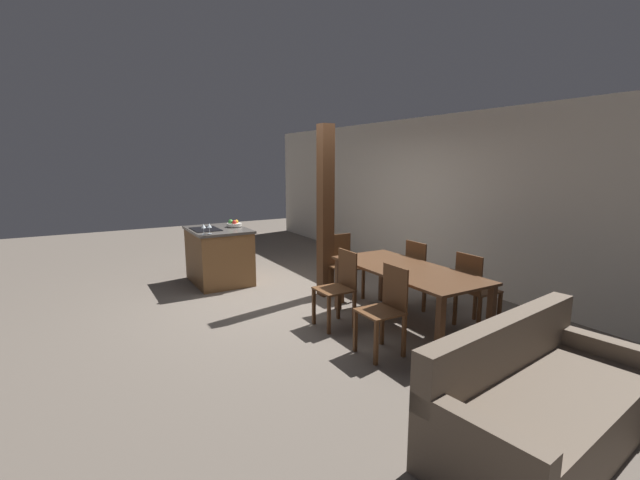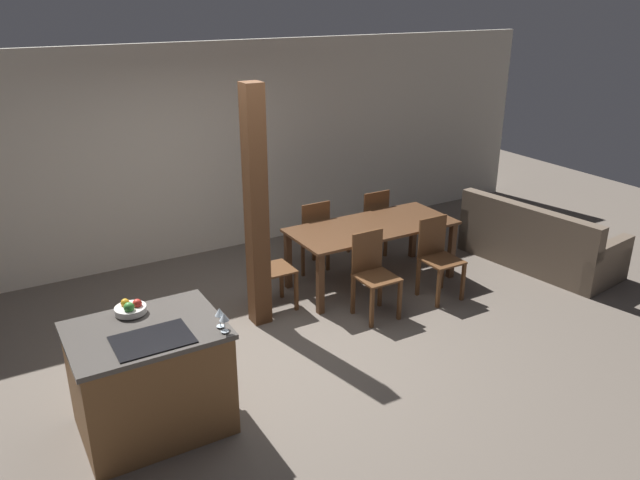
% 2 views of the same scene
% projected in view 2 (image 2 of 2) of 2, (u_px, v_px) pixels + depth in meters
% --- Properties ---
extents(ground_plane, '(16.00, 16.00, 0.00)m').
position_uv_depth(ground_plane, '(277.00, 348.00, 6.11)').
color(ground_plane, '#665B51').
extents(wall_back, '(11.20, 0.08, 2.70)m').
position_uv_depth(wall_back, '(177.00, 155.00, 7.79)').
color(wall_back, silver).
rests_on(wall_back, ground_plane).
extents(kitchen_island, '(1.15, 0.88, 0.90)m').
position_uv_depth(kitchen_island, '(151.00, 378.00, 4.84)').
color(kitchen_island, brown).
rests_on(kitchen_island, ground_plane).
extents(fruit_bowl, '(0.25, 0.25, 0.12)m').
position_uv_depth(fruit_bowl, '(131.00, 308.00, 4.87)').
color(fruit_bowl, silver).
rests_on(fruit_bowl, kitchen_island).
extents(wine_glass_near, '(0.07, 0.07, 0.15)m').
position_uv_depth(wine_glass_near, '(224.00, 317.00, 4.57)').
color(wine_glass_near, silver).
rests_on(wine_glass_near, kitchen_island).
extents(wine_glass_middle, '(0.07, 0.07, 0.15)m').
position_uv_depth(wine_glass_middle, '(220.00, 312.00, 4.64)').
color(wine_glass_middle, silver).
rests_on(wine_glass_middle, kitchen_island).
extents(dining_table, '(1.97, 0.87, 0.73)m').
position_uv_depth(dining_table, '(372.00, 233.00, 7.27)').
color(dining_table, '#51331E').
rests_on(dining_table, ground_plane).
extents(dining_chair_near_left, '(0.40, 0.40, 0.91)m').
position_uv_depth(dining_chair_near_left, '(373.00, 273.00, 6.58)').
color(dining_chair_near_left, brown).
rests_on(dining_chair_near_left, ground_plane).
extents(dining_chair_near_right, '(0.40, 0.40, 0.91)m').
position_uv_depth(dining_chair_near_right, '(438.00, 256.00, 7.00)').
color(dining_chair_near_right, brown).
rests_on(dining_chair_near_right, ground_plane).
extents(dining_chair_far_left, '(0.40, 0.40, 0.91)m').
position_uv_depth(dining_chair_far_left, '(311.00, 234.00, 7.65)').
color(dining_chair_far_left, brown).
rests_on(dining_chair_far_left, ground_plane).
extents(dining_chair_far_right, '(0.40, 0.40, 0.91)m').
position_uv_depth(dining_chair_far_right, '(371.00, 221.00, 8.06)').
color(dining_chair_far_right, brown).
rests_on(dining_chair_far_right, ground_plane).
extents(dining_chair_head_end, '(0.40, 0.40, 0.91)m').
position_uv_depth(dining_chair_head_end, '(268.00, 268.00, 6.69)').
color(dining_chair_head_end, brown).
rests_on(dining_chair_head_end, ground_plane).
extents(couch, '(1.11, 2.02, 0.84)m').
position_uv_depth(couch, '(538.00, 244.00, 7.89)').
color(couch, brown).
rests_on(couch, ground_plane).
extents(timber_post, '(0.19, 0.19, 2.48)m').
position_uv_depth(timber_post, '(256.00, 210.00, 6.16)').
color(timber_post, '#4C2D19').
rests_on(timber_post, ground_plane).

